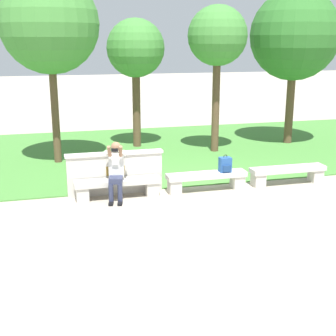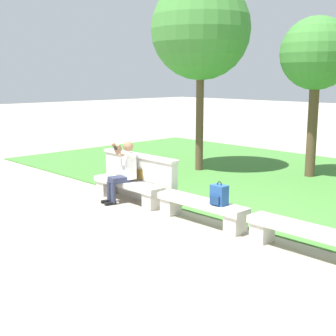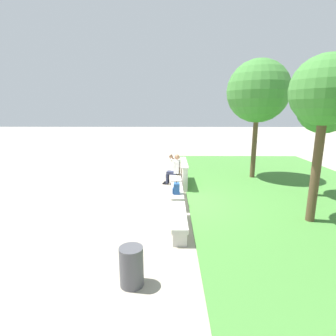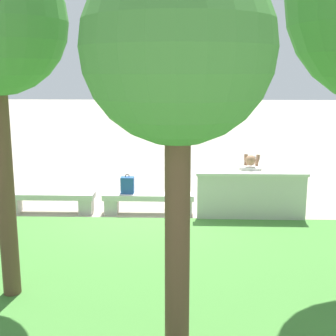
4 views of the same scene
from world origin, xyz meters
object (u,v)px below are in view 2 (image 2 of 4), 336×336
person_photographer (124,169)px  tree_behind_wall (201,30)px  bench_mid (306,236)px  bench_main (128,188)px  bench_near (201,208)px  backpack (219,195)px  tree_far_back (317,55)px

person_photographer → tree_behind_wall: size_ratio=0.25×
bench_mid → bench_main: bearing=180.0°
bench_near → bench_main: bearing=180.0°
bench_main → backpack: bearing=-0.9°
bench_main → tree_far_back: 6.11m
bench_near → bench_mid: 2.17m
backpack → tree_behind_wall: tree_behind_wall is taller
bench_mid → bench_near: bearing=180.0°
bench_mid → tree_far_back: size_ratio=0.47×
bench_main → tree_far_back: tree_far_back is taller
backpack → tree_far_back: bearing=102.6°
bench_main → tree_behind_wall: tree_behind_wall is taller
tree_behind_wall → tree_far_back: size_ratio=1.26×
backpack → tree_behind_wall: size_ratio=0.08×
bench_mid → backpack: 1.75m
person_photographer → tree_far_back: 5.99m
tree_behind_wall → tree_far_back: bearing=29.3°
bench_main → tree_behind_wall: 5.31m
backpack → bench_mid: bearing=1.4°
person_photographer → bench_mid: bearing=1.0°
bench_mid → tree_far_back: tree_far_back is taller
bench_main → tree_far_back: (1.46, 5.16, 2.93)m
bench_near → bench_mid: (2.17, 0.00, 0.00)m
bench_near → bench_mid: same height
tree_behind_wall → bench_main: bearing=-71.4°
person_photographer → tree_far_back: bearing=74.1°
backpack → tree_behind_wall: 6.29m
person_photographer → backpack: size_ratio=3.08×
bench_near → tree_far_back: 5.98m
person_photographer → bench_main: bearing=66.8°
person_photographer → backpack: 2.66m
bench_mid → person_photographer: size_ratio=1.49×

